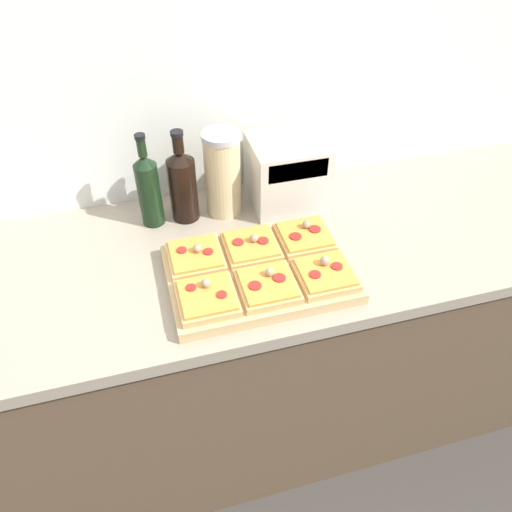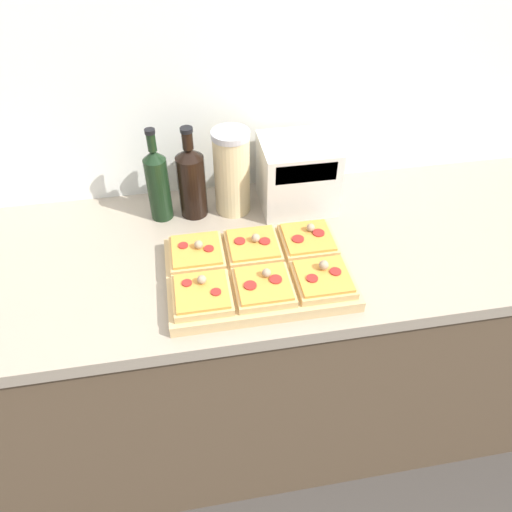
% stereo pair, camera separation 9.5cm
% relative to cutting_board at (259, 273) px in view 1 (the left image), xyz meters
% --- Properties ---
extents(ground_plane, '(12.00, 12.00, 0.00)m').
position_rel_cutting_board_xyz_m(ground_plane, '(-0.03, -0.20, -0.93)').
color(ground_plane, '#3D3833').
extents(wall_back, '(6.00, 0.06, 2.50)m').
position_rel_cutting_board_xyz_m(wall_back, '(-0.03, 0.48, 0.32)').
color(wall_back, silver).
rests_on(wall_back, ground_plane).
extents(kitchen_counter, '(2.63, 0.67, 0.92)m').
position_rel_cutting_board_xyz_m(kitchen_counter, '(-0.03, 0.12, -0.47)').
color(kitchen_counter, brown).
rests_on(kitchen_counter, ground_plane).
extents(cutting_board, '(0.48, 0.33, 0.03)m').
position_rel_cutting_board_xyz_m(cutting_board, '(0.00, 0.00, 0.00)').
color(cutting_board, tan).
rests_on(cutting_board, kitchen_counter).
extents(pizza_slice_back_left, '(0.14, 0.15, 0.05)m').
position_rel_cutting_board_xyz_m(pizza_slice_back_left, '(-0.15, 0.08, 0.03)').
color(pizza_slice_back_left, tan).
rests_on(pizza_slice_back_left, cutting_board).
extents(pizza_slice_back_center, '(0.14, 0.15, 0.05)m').
position_rel_cutting_board_xyz_m(pizza_slice_back_center, '(0.00, 0.08, 0.03)').
color(pizza_slice_back_center, tan).
rests_on(pizza_slice_back_center, cutting_board).
extents(pizza_slice_back_right, '(0.14, 0.15, 0.05)m').
position_rel_cutting_board_xyz_m(pizza_slice_back_right, '(0.15, 0.08, 0.03)').
color(pizza_slice_back_right, tan).
rests_on(pizza_slice_back_right, cutting_board).
extents(pizza_slice_front_left, '(0.14, 0.15, 0.05)m').
position_rel_cutting_board_xyz_m(pizza_slice_front_left, '(-0.15, -0.08, 0.03)').
color(pizza_slice_front_left, tan).
rests_on(pizza_slice_front_left, cutting_board).
extents(pizza_slice_front_center, '(0.14, 0.15, 0.05)m').
position_rel_cutting_board_xyz_m(pizza_slice_front_center, '(0.00, -0.08, 0.03)').
color(pizza_slice_front_center, tan).
rests_on(pizza_slice_front_center, cutting_board).
extents(pizza_slice_front_right, '(0.14, 0.15, 0.05)m').
position_rel_cutting_board_xyz_m(pizza_slice_front_right, '(0.15, -0.08, 0.03)').
color(pizza_slice_front_right, tan).
rests_on(pizza_slice_front_right, cutting_board).
extents(olive_oil_bottle, '(0.07, 0.07, 0.29)m').
position_rel_cutting_board_xyz_m(olive_oil_bottle, '(-0.24, 0.32, 0.10)').
color(olive_oil_bottle, black).
rests_on(olive_oil_bottle, kitchen_counter).
extents(wine_bottle, '(0.08, 0.08, 0.29)m').
position_rel_cutting_board_xyz_m(wine_bottle, '(-0.14, 0.32, 0.10)').
color(wine_bottle, black).
rests_on(wine_bottle, kitchen_counter).
extents(grain_jar_tall, '(0.11, 0.11, 0.27)m').
position_rel_cutting_board_xyz_m(grain_jar_tall, '(-0.02, 0.32, 0.12)').
color(grain_jar_tall, beige).
rests_on(grain_jar_tall, kitchen_counter).
extents(toaster_oven, '(0.25, 0.20, 0.21)m').
position_rel_cutting_board_xyz_m(toaster_oven, '(0.18, 0.32, 0.09)').
color(toaster_oven, beige).
rests_on(toaster_oven, kitchen_counter).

